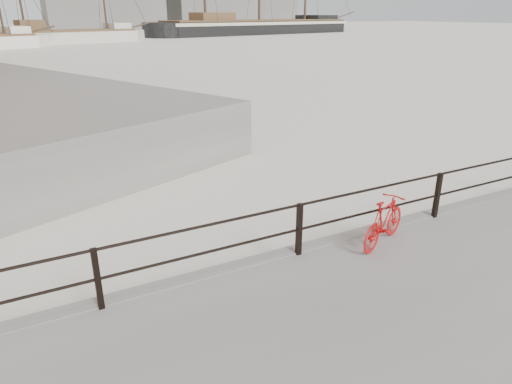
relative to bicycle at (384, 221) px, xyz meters
name	(u,v)px	position (x,y,z in m)	size (l,w,h in m)	color
ground	(426,229)	(1.87, 0.57, -0.82)	(400.00, 400.00, 0.00)	white
guardrail	(437,195)	(1.87, 0.42, 0.03)	(28.00, 0.10, 1.00)	black
bicycle	(384,221)	(0.00, 0.00, 0.00)	(1.56, 0.23, 0.94)	#BA0C0C
barque_black	(259,34)	(45.69, 89.71, -0.82)	(62.64, 20.50, 35.26)	black
schooner_mid	(70,43)	(3.77, 75.08, -0.82)	(28.10, 11.89, 20.28)	beige
industrial_east	(263,5)	(79.87, 150.57, 6.18)	(20.00, 16.00, 14.00)	gray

